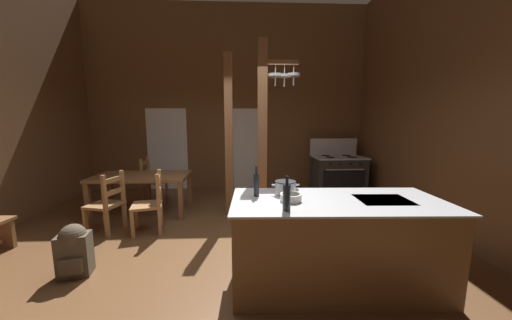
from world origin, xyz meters
TOP-DOWN VIEW (x-y plane):
  - ground_plane at (0.00, 0.00)m, footprint 7.64×7.63m
  - wall_back at (0.00, 3.48)m, footprint 7.64×0.14m
  - wall_right at (3.49, 0.00)m, footprint 0.14×7.63m
  - glazed_door_back_left at (-1.54, 3.41)m, footprint 1.00×0.01m
  - glazed_panel_back_right at (0.34, 3.41)m, footprint 0.84×0.01m
  - kitchen_island at (1.37, -0.70)m, footprint 2.19×1.03m
  - stove_range at (2.57, 2.56)m, footprint 1.15×0.84m
  - support_post_with_pot_rack at (0.73, 0.68)m, footprint 0.62×0.24m
  - support_post_center at (0.14, 1.45)m, footprint 0.14×0.14m
  - dining_table at (-1.49, 1.59)m, footprint 1.71×0.92m
  - ladderback_chair_near_window at (-1.60, 2.39)m, footprint 0.44×0.44m
  - ladderback_chair_by_post at (-1.72, 0.76)m, footprint 0.53×0.53m
  - ladderback_chair_at_table_end at (-1.05, 0.74)m, footprint 0.53×0.53m
  - backpack at (-1.49, -0.42)m, footprint 0.36×0.35m
  - stockpot_on_counter at (0.87, -0.48)m, footprint 0.30×0.23m
  - mixing_bowl_on_counter at (0.89, -0.72)m, footprint 0.22×0.22m
  - bottle_tall_on_counter at (0.55, -0.54)m, footprint 0.06×0.06m
  - bottle_short_on_counter at (0.80, -1.00)m, footprint 0.07×0.07m

SIDE VIEW (x-z plane):
  - ground_plane at x=0.00m, z-range -0.10..0.00m
  - backpack at x=-1.49m, z-range 0.02..0.61m
  - ladderback_chair_near_window at x=-1.60m, z-range -0.02..0.93m
  - ladderback_chair_by_post at x=-1.72m, z-range -0.02..0.93m
  - ladderback_chair_at_table_end at x=-1.05m, z-range -0.02..0.93m
  - kitchen_island at x=1.37m, z-range 0.00..0.93m
  - stove_range at x=2.57m, z-range -0.18..1.14m
  - dining_table at x=-1.49m, z-range 0.28..1.02m
  - mixing_bowl_on_counter at x=0.89m, z-range 0.93..1.00m
  - stockpot_on_counter at x=0.87m, z-range 0.93..1.08m
  - glazed_door_back_left at x=-1.54m, z-range 0.00..2.05m
  - glazed_panel_back_right at x=0.34m, z-range 0.00..2.05m
  - bottle_short_on_counter at x=0.80m, z-range 0.89..1.21m
  - bottle_tall_on_counter at x=0.55m, z-range 0.89..1.22m
  - support_post_center at x=0.14m, z-range 0.00..2.90m
  - support_post_with_pot_rack at x=0.73m, z-range 0.12..3.02m
  - wall_back at x=0.00m, z-range 0.00..4.55m
  - wall_right at x=3.49m, z-range 0.00..4.55m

